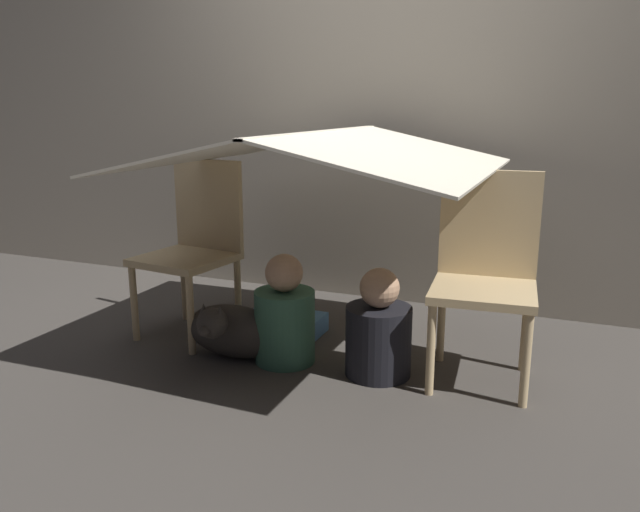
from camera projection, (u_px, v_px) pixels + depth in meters
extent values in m
plane|color=#47423D|center=(314.00, 362.00, 2.96)|extent=(8.80, 8.80, 0.00)
cube|color=gray|center=(387.00, 94.00, 3.66)|extent=(7.00, 0.05, 2.50)
cylinder|color=#D1B27F|center=(134.00, 303.00, 3.19)|extent=(0.04, 0.04, 0.40)
cylinder|color=#D1B27F|center=(191.00, 315.00, 3.01)|extent=(0.04, 0.04, 0.40)
cylinder|color=#D1B27F|center=(184.00, 285.00, 3.51)|extent=(0.04, 0.04, 0.40)
cylinder|color=#D1B27F|center=(238.00, 295.00, 3.33)|extent=(0.04, 0.04, 0.40)
cube|color=#D1B27F|center=(185.00, 259.00, 3.21)|extent=(0.49, 0.49, 0.04)
cube|color=#D1B27F|center=(208.00, 204.00, 3.32)|extent=(0.43, 0.09, 0.48)
cylinder|color=#D1B27F|center=(431.00, 350.00, 2.58)|extent=(0.04, 0.04, 0.40)
cylinder|color=#D1B27F|center=(526.00, 361.00, 2.47)|extent=(0.04, 0.04, 0.40)
cylinder|color=#D1B27F|center=(441.00, 321.00, 2.93)|extent=(0.04, 0.04, 0.40)
cylinder|color=#D1B27F|center=(525.00, 329.00, 2.82)|extent=(0.04, 0.04, 0.40)
cube|color=#D1B27F|center=(483.00, 291.00, 2.65)|extent=(0.47, 0.47, 0.04)
cube|color=#D1B27F|center=(489.00, 224.00, 2.78)|extent=(0.43, 0.07, 0.48)
cube|color=silver|center=(246.00, 148.00, 2.93)|extent=(0.75, 1.47, 0.17)
cube|color=silver|center=(402.00, 152.00, 2.66)|extent=(0.75, 1.47, 0.17)
cube|color=silver|center=(320.00, 132.00, 2.78)|extent=(0.04, 1.47, 0.01)
cylinder|color=#38664C|center=(285.00, 326.00, 2.93)|extent=(0.28, 0.28, 0.35)
sphere|color=tan|center=(284.00, 273.00, 2.87)|extent=(0.18, 0.18, 0.18)
cylinder|color=black|center=(378.00, 341.00, 2.79)|extent=(0.30, 0.30, 0.32)
sphere|color=tan|center=(380.00, 288.00, 2.73)|extent=(0.18, 0.18, 0.18)
ellipsoid|color=#332D28|center=(235.00, 331.00, 2.99)|extent=(0.51, 0.22, 0.26)
sphere|color=#332D28|center=(212.00, 323.00, 2.79)|extent=(0.14, 0.14, 0.14)
ellipsoid|color=#332D28|center=(205.00, 331.00, 2.74)|extent=(0.06, 0.07, 0.05)
cone|color=#332D28|center=(204.00, 310.00, 2.80)|extent=(0.05, 0.05, 0.06)
cone|color=#332D28|center=(220.00, 312.00, 2.76)|extent=(0.05, 0.05, 0.06)
cube|color=#4C7FB2|center=(282.00, 326.00, 3.30)|extent=(0.41, 0.33, 0.10)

